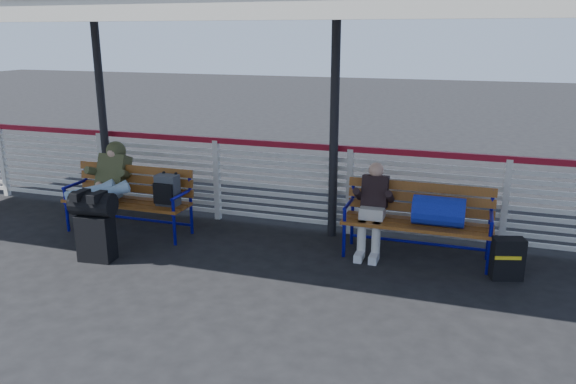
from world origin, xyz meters
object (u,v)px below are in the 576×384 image
(traveler_man, at_px, (104,187))
(bench_right, at_px, (429,213))
(luggage_stack, at_px, (95,224))
(bench_left, at_px, (139,193))
(companion_person, at_px, (373,208))
(suitcase_side, at_px, (507,259))

(traveler_man, bearing_deg, bench_right, 8.59)
(luggage_stack, distance_m, bench_left, 1.04)
(bench_left, xyz_separation_m, bench_right, (3.87, 0.28, 0.02))
(bench_right, xyz_separation_m, companion_person, (-0.68, -0.00, -0.01))
(traveler_man, xyz_separation_m, suitcase_side, (5.09, 0.33, -0.48))
(luggage_stack, height_order, traveler_man, traveler_man)
(bench_right, xyz_separation_m, traveler_man, (-4.18, -0.63, 0.12))
(bench_left, height_order, traveler_man, traveler_man)
(traveler_man, bearing_deg, companion_person, 10.18)
(bench_left, relative_size, bench_right, 1.00)
(bench_right, bearing_deg, luggage_stack, -161.04)
(bench_left, bearing_deg, luggage_stack, -88.00)
(luggage_stack, height_order, companion_person, companion_person)
(bench_right, relative_size, companion_person, 1.57)
(bench_right, distance_m, traveler_man, 4.23)
(bench_right, xyz_separation_m, suitcase_side, (0.92, -0.30, -0.36))
(bench_right, bearing_deg, suitcase_side, -18.21)
(bench_right, height_order, companion_person, companion_person)
(traveler_man, distance_m, companion_person, 3.55)
(bench_right, relative_size, suitcase_side, 3.72)
(bench_left, height_order, bench_right, same)
(bench_left, distance_m, bench_right, 3.88)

